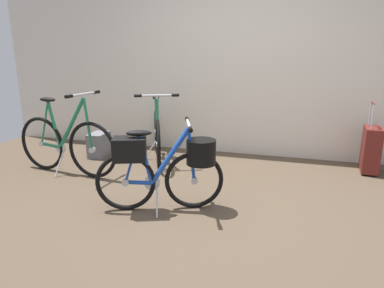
# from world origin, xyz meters

# --- Properties ---
(ground_plane) EXTENTS (7.30, 7.30, 0.00)m
(ground_plane) POSITION_xyz_m (0.00, 0.00, 0.00)
(ground_plane) COLOR brown
(back_wall) EXTENTS (7.30, 0.10, 2.67)m
(back_wall) POSITION_xyz_m (0.00, 2.05, 1.34)
(back_wall) COLOR silver
(back_wall) RESTS_ON ground_plane
(folding_bike_foreground) EXTENTS (1.07, 0.58, 0.80)m
(folding_bike_foreground) POSITION_xyz_m (-0.31, 0.04, 0.42)
(folding_bike_foreground) COLOR black
(folding_bike_foreground) RESTS_ON ground_plane
(display_bike_left) EXTENTS (0.65, 1.20, 0.91)m
(display_bike_left) POSITION_xyz_m (-0.94, 1.39, 0.34)
(display_bike_left) COLOR black
(display_bike_left) RESTS_ON ground_plane
(display_bike_right) EXTENTS (1.38, 0.53, 0.96)m
(display_bike_right) POSITION_xyz_m (-1.75, 0.60, 0.36)
(display_bike_right) COLOR black
(display_bike_right) RESTS_ON ground_plane
(rolling_suitcase) EXTENTS (0.21, 0.37, 0.83)m
(rolling_suitcase) POSITION_xyz_m (1.64, 1.65, 0.28)
(rolling_suitcase) COLOR maroon
(rolling_suitcase) RESTS_ON ground_plane
(backpack_on_floor) EXTENTS (0.27, 0.35, 0.32)m
(backpack_on_floor) POSITION_xyz_m (-1.77, 1.31, 0.16)
(backpack_on_floor) COLOR slate
(backpack_on_floor) RESTS_ON ground_plane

